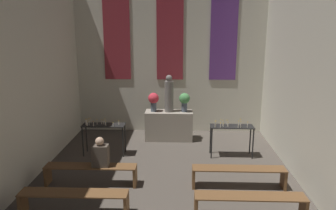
{
  "coord_description": "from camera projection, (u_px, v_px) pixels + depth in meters",
  "views": [
    {
      "loc": [
        0.34,
        -1.42,
        3.49
      ],
      "look_at": [
        0.0,
        7.57,
        1.31
      ],
      "focal_mm": 35.0,
      "sensor_mm": 36.0,
      "label": 1
    }
  ],
  "objects": [
    {
      "name": "wall_back",
      "position": [
        170.0,
        48.0,
        10.61
      ],
      "size": [
        6.35,
        0.16,
        5.54
      ],
      "color": "beige",
      "rests_on": "ground_plane"
    },
    {
      "name": "wall_right",
      "position": [
        333.0,
        67.0,
        5.95
      ],
      "size": [
        0.12,
        9.5,
        5.54
      ],
      "color": "beige",
      "rests_on": "ground_plane"
    },
    {
      "name": "altar",
      "position": [
        169.0,
        125.0,
        10.24
      ],
      "size": [
        1.47,
        0.58,
        0.91
      ],
      "color": "gray",
      "rests_on": "ground_plane"
    },
    {
      "name": "statue",
      "position": [
        169.0,
        95.0,
        10.01
      ],
      "size": [
        0.27,
        0.27,
        1.14
      ],
      "color": "slate",
      "rests_on": "altar"
    },
    {
      "name": "flower_vase_left",
      "position": [
        154.0,
        100.0,
        10.07
      ],
      "size": [
        0.33,
        0.33,
        0.58
      ],
      "color": "#4C5666",
      "rests_on": "altar"
    },
    {
      "name": "flower_vase_right",
      "position": [
        184.0,
        100.0,
        10.03
      ],
      "size": [
        0.33,
        0.33,
        0.58
      ],
      "color": "#4C5666",
      "rests_on": "altar"
    },
    {
      "name": "candle_rack_left",
      "position": [
        103.0,
        129.0,
        8.98
      ],
      "size": [
        1.16,
        0.42,
        1.05
      ],
      "color": "black",
      "rests_on": "ground_plane"
    },
    {
      "name": "candle_rack_right",
      "position": [
        232.0,
        131.0,
        8.85
      ],
      "size": [
        1.16,
        0.42,
        1.06
      ],
      "color": "black",
      "rests_on": "ground_plane"
    },
    {
      "name": "pew_third_left",
      "position": [
        74.0,
        198.0,
        6.15
      ],
      "size": [
        2.04,
        0.36,
        0.46
      ],
      "color": "brown",
      "rests_on": "ground_plane"
    },
    {
      "name": "pew_third_right",
      "position": [
        250.0,
        202.0,
        6.03
      ],
      "size": [
        2.04,
        0.36,
        0.46
      ],
      "color": "brown",
      "rests_on": "ground_plane"
    },
    {
      "name": "pew_back_left",
      "position": [
        91.0,
        171.0,
        7.32
      ],
      "size": [
        2.04,
        0.36,
        0.46
      ],
      "color": "brown",
      "rests_on": "ground_plane"
    },
    {
      "name": "pew_back_right",
      "position": [
        239.0,
        173.0,
        7.2
      ],
      "size": [
        2.04,
        0.36,
        0.46
      ],
      "color": "brown",
      "rests_on": "ground_plane"
    },
    {
      "name": "person_seated",
      "position": [
        100.0,
        154.0,
        7.21
      ],
      "size": [
        0.36,
        0.24,
        0.67
      ],
      "color": "#4C4238",
      "rests_on": "pew_back_left"
    }
  ]
}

